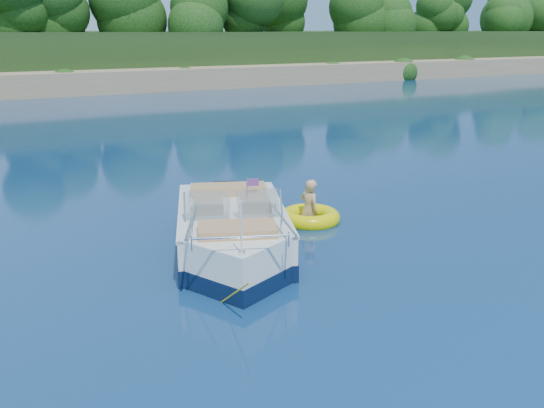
# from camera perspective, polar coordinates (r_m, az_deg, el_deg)

# --- Properties ---
(ground) EXTENTS (160.00, 160.00, 0.00)m
(ground) POSITION_cam_1_polar(r_m,az_deg,el_deg) (10.66, 16.29, -7.72)
(ground) COLOR #0A1A49
(ground) RESTS_ON ground
(shoreline) EXTENTS (170.00, 59.00, 6.00)m
(shoreline) POSITION_cam_1_polar(r_m,az_deg,el_deg) (70.98, -23.39, 12.23)
(shoreline) COLOR #8D7152
(shoreline) RESTS_ON ground
(treeline) EXTENTS (150.00, 7.12, 8.19)m
(treeline) POSITION_cam_1_polar(r_m,az_deg,el_deg) (48.35, -21.04, 16.70)
(treeline) COLOR #331B11
(treeline) RESTS_ON ground
(motorboat) EXTENTS (3.34, 5.48, 1.92)m
(motorboat) POSITION_cam_1_polar(r_m,az_deg,el_deg) (11.67, -3.69, -3.02)
(motorboat) COLOR white
(motorboat) RESTS_ON ground
(tow_tube) EXTENTS (1.68, 1.68, 0.37)m
(tow_tube) POSITION_cam_1_polar(r_m,az_deg,el_deg) (13.74, 3.56, -1.26)
(tow_tube) COLOR #F0E400
(tow_tube) RESTS_ON ground
(boy) EXTENTS (0.51, 0.84, 1.55)m
(boy) POSITION_cam_1_polar(r_m,az_deg,el_deg) (13.82, 3.39, -1.57)
(boy) COLOR tan
(boy) RESTS_ON ground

